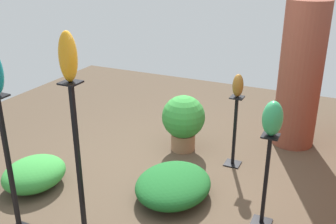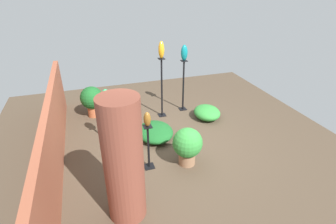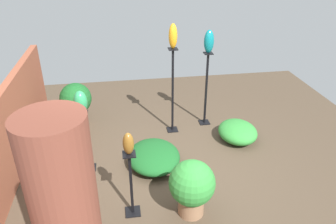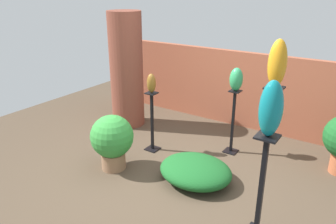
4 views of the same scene
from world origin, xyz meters
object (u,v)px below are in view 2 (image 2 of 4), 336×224
(pedestal_teal, at_px, (183,88))
(art_vase_teal, at_px, (184,53))
(art_vase_bronze, at_px, (147,119))
(art_vase_amber, at_px, (161,50))
(potted_plant_near_pillar, at_px, (92,99))
(brick_pillar, at_px, (124,162))
(pedestal_amber, at_px, (162,90))
(art_vase_jade, at_px, (106,97))
(pedestal_bronze, at_px, (148,149))
(potted_plant_walkway_edge, at_px, (187,145))
(pedestal_jade, at_px, (109,126))

(pedestal_teal, distance_m, art_vase_teal, 0.98)
(art_vase_bronze, bearing_deg, art_vase_amber, -23.50)
(art_vase_bronze, height_order, potted_plant_near_pillar, art_vase_bronze)
(brick_pillar, height_order, art_vase_bronze, brick_pillar)
(pedestal_amber, relative_size, art_vase_teal, 3.87)
(brick_pillar, distance_m, art_vase_teal, 3.91)
(art_vase_jade, height_order, art_vase_amber, art_vase_amber)
(pedestal_bronze, relative_size, pedestal_teal, 0.66)
(art_vase_jade, distance_m, potted_plant_walkway_edge, 1.96)
(art_vase_teal, bearing_deg, pedestal_teal, 0.00)
(brick_pillar, distance_m, pedestal_teal, 3.88)
(pedestal_jade, relative_size, potted_plant_near_pillar, 1.19)
(art_vase_bronze, bearing_deg, art_vase_jade, 30.30)
(potted_plant_walkway_edge, bearing_deg, pedestal_teal, -18.81)
(pedestal_teal, xyz_separation_m, art_vase_bronze, (-2.20, 1.55, 0.43))
(art_vase_bronze, height_order, potted_plant_walkway_edge, art_vase_bronze)
(brick_pillar, relative_size, pedestal_teal, 1.42)
(brick_pillar, distance_m, pedestal_jade, 2.14)
(pedestal_amber, height_order, art_vase_teal, art_vase_teal)
(pedestal_bronze, height_order, potted_plant_near_pillar, pedestal_bronze)
(pedestal_jade, bearing_deg, potted_plant_near_pillar, 10.58)
(brick_pillar, relative_size, pedestal_jade, 2.04)
(pedestal_jade, relative_size, potted_plant_walkway_edge, 1.26)
(pedestal_jade, height_order, potted_plant_near_pillar, pedestal_jade)
(art_vase_bronze, height_order, art_vase_amber, art_vase_amber)
(pedestal_teal, xyz_separation_m, art_vase_jade, (-1.14, 2.17, 0.51))
(pedestal_teal, bearing_deg, brick_pillar, 146.06)
(pedestal_jade, height_order, art_vase_amber, art_vase_amber)
(brick_pillar, relative_size, potted_plant_walkway_edge, 2.56)
(pedestal_teal, relative_size, potted_plant_near_pillar, 1.70)
(pedestal_bronze, height_order, potted_plant_walkway_edge, pedestal_bronze)
(pedestal_teal, bearing_deg, pedestal_jade, 117.66)
(pedestal_teal, distance_m, art_vase_jade, 2.51)
(pedestal_teal, bearing_deg, art_vase_jade, 117.66)
(art_vase_bronze, bearing_deg, pedestal_bronze, 0.00)
(art_vase_jade, bearing_deg, pedestal_bronze, -149.70)
(pedestal_jade, distance_m, pedestal_amber, 1.81)
(brick_pillar, height_order, potted_plant_walkway_edge, brick_pillar)
(pedestal_bronze, height_order, pedestal_jade, pedestal_jade)
(pedestal_amber, xyz_separation_m, art_vase_amber, (0.00, 0.00, 1.07))
(brick_pillar, height_order, art_vase_amber, brick_pillar)
(pedestal_bronze, bearing_deg, potted_plant_walkway_edge, -99.00)
(potted_plant_near_pillar, height_order, potted_plant_walkway_edge, potted_plant_near_pillar)
(pedestal_bronze, relative_size, pedestal_amber, 0.59)
(art_vase_amber, xyz_separation_m, potted_plant_near_pillar, (0.55, 1.78, -1.31))
(brick_pillar, height_order, pedestal_teal, brick_pillar)
(pedestal_teal, distance_m, potted_plant_walkway_edge, 2.46)
(art_vase_teal, bearing_deg, potted_plant_near_pillar, 81.46)
(potted_plant_near_pillar, bearing_deg, art_vase_amber, -107.04)
(pedestal_teal, distance_m, pedestal_jade, 2.46)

